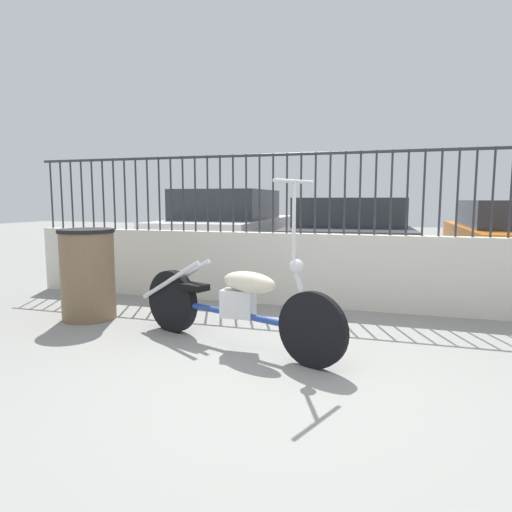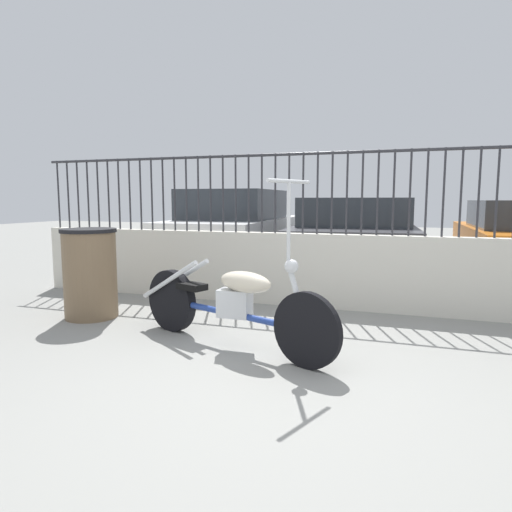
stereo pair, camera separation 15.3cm
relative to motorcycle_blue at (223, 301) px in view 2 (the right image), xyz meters
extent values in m
plane|color=gray|center=(0.74, -0.83, -0.40)|extent=(40.00, 40.00, 0.00)
cube|color=beige|center=(0.74, 1.73, 0.04)|extent=(8.31, 0.18, 0.89)
cylinder|color=#2D2D33|center=(-3.33, 1.73, 0.97)|extent=(0.02, 0.02, 0.96)
cylinder|color=#2D2D33|center=(-3.16, 1.73, 0.97)|extent=(0.02, 0.02, 0.96)
cylinder|color=#2D2D33|center=(-2.99, 1.73, 0.97)|extent=(0.02, 0.02, 0.96)
cylinder|color=#2D2D33|center=(-2.81, 1.73, 0.97)|extent=(0.02, 0.02, 0.96)
cylinder|color=#2D2D33|center=(-2.64, 1.73, 0.97)|extent=(0.02, 0.02, 0.96)
cylinder|color=#2D2D33|center=(-2.47, 1.73, 0.97)|extent=(0.02, 0.02, 0.96)
cylinder|color=#2D2D33|center=(-2.29, 1.73, 0.97)|extent=(0.02, 0.02, 0.96)
cylinder|color=#2D2D33|center=(-2.12, 1.73, 0.97)|extent=(0.02, 0.02, 0.96)
cylinder|color=#2D2D33|center=(-1.95, 1.73, 0.97)|extent=(0.02, 0.02, 0.96)
cylinder|color=#2D2D33|center=(-1.78, 1.73, 0.97)|extent=(0.02, 0.02, 0.96)
cylinder|color=#2D2D33|center=(-1.60, 1.73, 0.97)|extent=(0.02, 0.02, 0.96)
cylinder|color=#2D2D33|center=(-1.43, 1.73, 0.97)|extent=(0.02, 0.02, 0.96)
cylinder|color=#2D2D33|center=(-1.26, 1.73, 0.97)|extent=(0.02, 0.02, 0.96)
cylinder|color=#2D2D33|center=(-1.08, 1.73, 0.97)|extent=(0.02, 0.02, 0.96)
cylinder|color=#2D2D33|center=(-0.91, 1.73, 0.97)|extent=(0.02, 0.02, 0.96)
cylinder|color=#2D2D33|center=(-0.74, 1.73, 0.97)|extent=(0.02, 0.02, 0.96)
cylinder|color=#2D2D33|center=(-0.56, 1.73, 0.97)|extent=(0.02, 0.02, 0.96)
cylinder|color=#2D2D33|center=(-0.39, 1.73, 0.97)|extent=(0.02, 0.02, 0.96)
cylinder|color=#2D2D33|center=(-0.22, 1.73, 0.97)|extent=(0.02, 0.02, 0.96)
cylinder|color=#2D2D33|center=(-0.04, 1.73, 0.97)|extent=(0.02, 0.02, 0.96)
cylinder|color=#2D2D33|center=(0.13, 1.73, 0.97)|extent=(0.02, 0.02, 0.96)
cylinder|color=#2D2D33|center=(0.30, 1.73, 0.97)|extent=(0.02, 0.02, 0.96)
cylinder|color=#2D2D33|center=(0.48, 1.73, 0.97)|extent=(0.02, 0.02, 0.96)
cylinder|color=#2D2D33|center=(0.65, 1.73, 0.97)|extent=(0.02, 0.02, 0.96)
cylinder|color=#2D2D33|center=(0.82, 1.73, 0.97)|extent=(0.02, 0.02, 0.96)
cylinder|color=#2D2D33|center=(1.00, 1.73, 0.97)|extent=(0.02, 0.02, 0.96)
cylinder|color=#2D2D33|center=(1.17, 1.73, 0.97)|extent=(0.02, 0.02, 0.96)
cylinder|color=#2D2D33|center=(1.34, 1.73, 0.97)|extent=(0.02, 0.02, 0.96)
cylinder|color=#2D2D33|center=(1.51, 1.73, 0.97)|extent=(0.02, 0.02, 0.96)
cylinder|color=#2D2D33|center=(1.69, 1.73, 0.97)|extent=(0.02, 0.02, 0.96)
cylinder|color=#2D2D33|center=(1.86, 1.73, 0.97)|extent=(0.02, 0.02, 0.96)
cylinder|color=#2D2D33|center=(2.03, 1.73, 0.97)|extent=(0.02, 0.02, 0.96)
cylinder|color=#2D2D33|center=(2.21, 1.73, 0.97)|extent=(0.02, 0.02, 0.96)
cylinder|color=#2D2D33|center=(2.38, 1.73, 0.97)|extent=(0.02, 0.02, 0.96)
cylinder|color=#2D2D33|center=(0.74, 1.73, 1.43)|extent=(8.31, 0.04, 0.04)
cylinder|color=black|center=(0.83, -0.32, -0.10)|extent=(0.58, 0.27, 0.60)
cylinder|color=black|center=(-0.66, 0.26, -0.10)|extent=(0.60, 0.31, 0.61)
cylinder|color=navy|center=(0.08, -0.03, -0.10)|extent=(1.39, 0.58, 0.06)
cube|color=silver|center=(0.13, -0.05, 0.00)|extent=(0.28, 0.18, 0.24)
ellipsoid|color=beige|center=(0.24, -0.09, 0.20)|extent=(0.57, 0.38, 0.18)
cube|color=black|center=(-0.38, 0.15, 0.08)|extent=(0.32, 0.25, 0.06)
cylinder|color=silver|center=(0.74, -0.29, 0.15)|extent=(0.22, 0.12, 0.51)
sphere|color=silver|center=(0.69, -0.27, 0.38)|extent=(0.11, 0.11, 0.11)
cylinder|color=silver|center=(0.66, -0.25, 0.71)|extent=(0.03, 0.03, 0.63)
cylinder|color=silver|center=(0.66, -0.25, 1.03)|extent=(0.22, 0.50, 0.03)
cylinder|color=silver|center=(-0.64, 0.17, 0.12)|extent=(0.76, 0.33, 0.45)
cylinder|color=silver|center=(-0.59, 0.30, 0.12)|extent=(0.76, 0.33, 0.45)
cylinder|color=brown|center=(-1.76, 0.42, 0.07)|extent=(0.56, 0.56, 0.94)
cylinder|color=black|center=(-1.76, 0.42, 0.56)|extent=(0.59, 0.59, 0.04)
cylinder|color=black|center=(-2.54, 5.94, -0.08)|extent=(0.13, 0.64, 0.64)
cylinder|color=black|center=(-0.91, 6.00, -0.08)|extent=(0.13, 0.64, 0.64)
cylinder|color=black|center=(-2.45, 3.30, -0.08)|extent=(0.13, 0.64, 0.64)
cylinder|color=black|center=(-0.82, 3.36, -0.08)|extent=(0.13, 0.64, 0.64)
cube|color=silver|center=(-1.68, 4.65, 0.19)|extent=(1.88, 4.31, 0.69)
cube|color=#2D3338|center=(-1.67, 4.44, 0.80)|extent=(1.63, 2.09, 0.54)
cylinder|color=black|center=(-0.36, 5.51, -0.08)|extent=(0.16, 0.65, 0.64)
cylinder|color=black|center=(1.42, 5.64, -0.08)|extent=(0.16, 0.65, 0.64)
cylinder|color=black|center=(-0.17, 2.98, -0.08)|extent=(0.16, 0.65, 0.64)
cylinder|color=black|center=(1.61, 3.11, -0.08)|extent=(0.16, 0.65, 0.64)
cube|color=#38383D|center=(0.63, 4.31, 0.16)|extent=(2.20, 4.23, 0.63)
cube|color=#2D3338|center=(0.64, 4.11, 0.70)|extent=(1.85, 2.09, 0.45)
cylinder|color=black|center=(2.41, 5.85, -0.08)|extent=(0.13, 0.64, 0.64)
cylinder|color=black|center=(2.48, 3.40, -0.08)|extent=(0.13, 0.64, 0.64)
camera|label=1|loc=(1.42, -3.69, 0.89)|focal=32.00mm
camera|label=2|loc=(1.57, -3.64, 0.89)|focal=32.00mm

